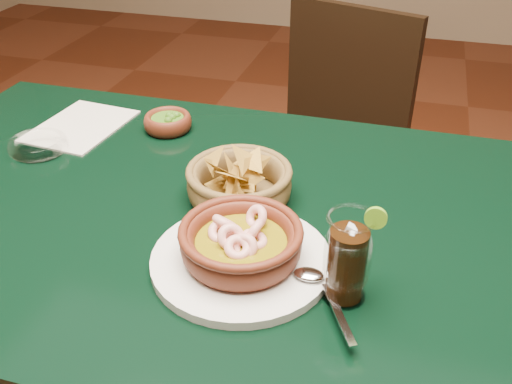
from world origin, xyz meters
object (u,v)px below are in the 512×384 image
(dining_table, at_px, (185,249))
(cola_drink, at_px, (347,259))
(dining_chair, at_px, (324,155))
(chip_basket, at_px, (239,183))
(shrimp_plate, at_px, (241,247))

(dining_table, height_order, cola_drink, cola_drink)
(dining_table, height_order, dining_chair, dining_chair)
(dining_chair, distance_m, chip_basket, 0.73)
(shrimp_plate, bearing_deg, chip_basket, 108.64)
(chip_basket, bearing_deg, dining_chair, 86.17)
(dining_chair, relative_size, shrimp_plate, 2.80)
(shrimp_plate, relative_size, chip_basket, 1.50)
(cola_drink, bearing_deg, dining_table, 153.76)
(dining_chair, distance_m, shrimp_plate, 0.88)
(shrimp_plate, distance_m, cola_drink, 0.16)
(dining_table, bearing_deg, chip_basket, 23.51)
(dining_chair, bearing_deg, shrimp_plate, -89.23)
(dining_chair, bearing_deg, dining_table, -101.02)
(chip_basket, bearing_deg, dining_table, -156.49)
(dining_table, bearing_deg, cola_drink, -26.24)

